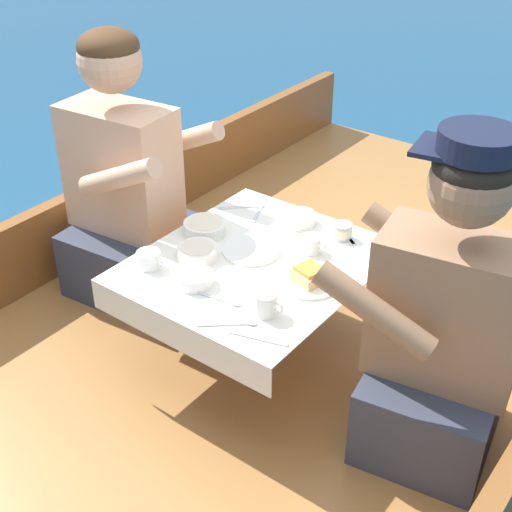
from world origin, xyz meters
name	(u,v)px	position (x,y,z in m)	size (l,w,h in m)	color
ground_plane	(276,403)	(0.00, 0.00, 0.00)	(60.00, 60.00, 0.00)	navy
boat_deck	(277,369)	(0.00, 0.00, 0.17)	(1.95, 3.68, 0.35)	#9E6B38
gunwale_port	(94,218)	(-0.95, 0.00, 0.50)	(0.06, 3.68, 0.31)	brown
cockpit_table	(256,271)	(0.00, -0.13, 0.68)	(0.69, 0.78, 0.37)	#B2B2B7
person_port	(125,189)	(-0.64, -0.08, 0.76)	(0.55, 0.48, 1.00)	#333847
person_starboard	(444,330)	(0.64, -0.14, 0.75)	(0.57, 0.51, 0.98)	#333847
plate_sandwich	(309,282)	(0.21, -0.13, 0.72)	(0.19, 0.19, 0.01)	white
plate_bread	(251,250)	(-0.05, -0.09, 0.72)	(0.19, 0.19, 0.01)	white
sandwich	(310,275)	(0.21, -0.13, 0.75)	(0.11, 0.11, 0.05)	#E0BC7F
bowl_port_near	(300,218)	(-0.03, 0.16, 0.74)	(0.11, 0.11, 0.04)	white
bowl_starboard_near	(198,252)	(-0.16, -0.23, 0.74)	(0.13, 0.13, 0.04)	white
bowl_center_far	(195,278)	(-0.07, -0.35, 0.74)	(0.11, 0.11, 0.04)	white
bowl_port_far	(205,227)	(-0.25, -0.09, 0.74)	(0.15, 0.15, 0.04)	white
coffee_cup_port	(311,244)	(0.11, 0.03, 0.75)	(0.10, 0.07, 0.05)	white
coffee_cup_starboard	(266,303)	(0.19, -0.34, 0.76)	(0.10, 0.07, 0.07)	white
coffee_cup_center	(149,259)	(-0.25, -0.36, 0.75)	(0.10, 0.08, 0.05)	white
tin_can	(342,231)	(0.14, 0.16, 0.75)	(0.07, 0.07, 0.05)	silver
utensil_spoon_port	(224,300)	(0.05, -0.36, 0.72)	(0.17, 0.04, 0.01)	silver
utensil_knife_starboard	(259,338)	(0.24, -0.44, 0.72)	(0.17, 0.06, 0.00)	silver
utensil_spoon_starboard	(249,206)	(-0.24, 0.15, 0.72)	(0.13, 0.13, 0.01)	silver
utensil_spoon_center	(237,323)	(0.15, -0.43, 0.72)	(0.14, 0.12, 0.01)	silver
utensil_fork_port	(358,250)	(0.23, 0.12, 0.72)	(0.15, 0.11, 0.00)	silver
utensil_knife_port	(259,211)	(-0.19, 0.14, 0.72)	(0.08, 0.16, 0.00)	silver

